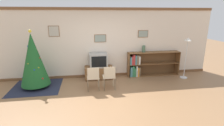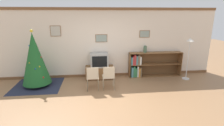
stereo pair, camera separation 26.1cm
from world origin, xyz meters
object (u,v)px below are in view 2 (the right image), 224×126
vase (145,49)px  folding_chair_left (93,77)px  television (99,60)px  standing_lamp (189,48)px  folding_chair_right (109,76)px  bookshelf (146,65)px  christmas_tree (35,59)px  tv_console (100,73)px

vase → folding_chair_left: bearing=-150.3°
television → standing_lamp: standing_lamp is taller
television → folding_chair_right: television is taller
bookshelf → standing_lamp: bearing=-18.7°
vase → standing_lamp: bearing=-18.9°
folding_chair_left → television: bearing=76.2°
vase → standing_lamp: 1.63m
christmas_tree → television: size_ratio=2.92×
tv_console → folding_chair_left: folding_chair_left is taller
standing_lamp → television: bearing=173.0°
folding_chair_left → vase: bearing=29.7°
tv_console → christmas_tree: bearing=-167.9°
folding_chair_right → vase: size_ratio=3.05×
folding_chair_left → vase: size_ratio=3.05×
tv_console → bookshelf: bookshelf is taller
christmas_tree → bookshelf: christmas_tree is taller
folding_chair_right → television: bearing=103.8°
christmas_tree → tv_console: christmas_tree is taller
christmas_tree → bookshelf: 4.16m
bookshelf → standing_lamp: 1.74m
tv_console → vase: vase is taller
folding_chair_left → folding_chair_right: size_ratio=1.00×
christmas_tree → tv_console: (2.22, 0.48, -0.74)m
television → folding_chair_right: bearing=-76.2°
television → folding_chair_left: 1.15m
christmas_tree → folding_chair_left: 2.11m
christmas_tree → bookshelf: size_ratio=0.93×
tv_console → vase: 2.02m
christmas_tree → standing_lamp: christmas_tree is taller
folding_chair_left → bookshelf: bookshelf is taller
tv_console → folding_chair_left: bearing=-103.8°
christmas_tree → folding_chair_right: size_ratio=2.40×
christmas_tree → vase: bearing=8.3°
vase → bookshelf: bearing=-24.6°
vase → television: bearing=-176.4°
christmas_tree → vase: (4.04, 0.59, 0.14)m
television → bookshelf: (1.88, 0.09, -0.28)m
folding_chair_right → standing_lamp: 3.26m
christmas_tree → folding_chair_left: (1.95, -0.60, -0.51)m
folding_chair_right → folding_chair_left: bearing=180.0°
folding_chair_left → vase: vase is taller
television → vase: (1.82, 0.11, 0.37)m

